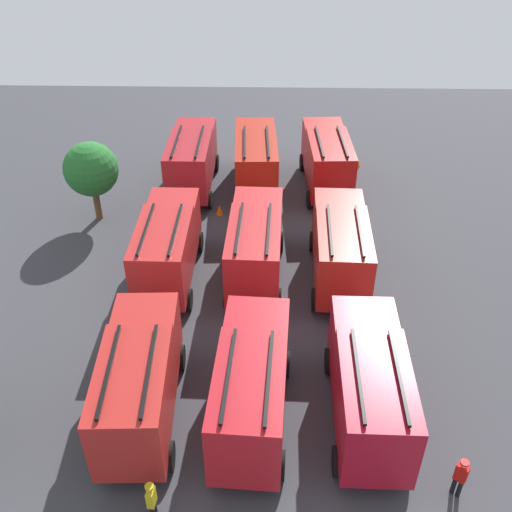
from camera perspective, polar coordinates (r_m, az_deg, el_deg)
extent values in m
plane|color=#38383D|center=(30.48, 0.00, -2.13)|extent=(55.50, 55.50, 0.00)
cube|color=#A61123|center=(24.46, 10.23, -7.85)|extent=(2.25, 2.54, 2.60)
cube|color=#8C9EAD|center=(25.02, 10.05, -5.67)|extent=(0.12, 2.13, 1.46)
cube|color=#A61123|center=(21.98, 11.25, -13.88)|extent=(4.85, 2.59, 2.90)
cube|color=black|center=(20.71, 9.84, -11.10)|extent=(4.32, 0.20, 0.12)
cube|color=black|center=(20.95, 13.64, -11.06)|extent=(4.32, 0.20, 0.12)
cube|color=silver|center=(26.10, 9.69, -7.85)|extent=(0.24, 2.38, 0.28)
cylinder|color=black|center=(25.54, 7.11, -10.03)|extent=(1.11, 0.37, 1.10)
cylinder|color=black|center=(25.88, 12.49, -10.03)|extent=(1.11, 0.37, 1.10)
cylinder|color=black|center=(22.43, 7.90, -19.06)|extent=(1.11, 0.37, 1.10)
cylinder|color=black|center=(22.81, 14.25, -18.88)|extent=(1.11, 0.37, 1.10)
cube|color=#A32119|center=(31.41, 7.89, 3.46)|extent=(2.28, 2.57, 2.60)
cube|color=#8C9EAD|center=(32.14, 7.82, 4.93)|extent=(0.15, 2.13, 1.46)
cube|color=#A32119|center=(28.44, 8.31, -0.08)|extent=(4.88, 2.66, 2.90)
cube|color=black|center=(27.49, 7.17, 2.61)|extent=(4.32, 0.26, 0.12)
cube|color=black|center=(27.63, 10.01, 2.51)|extent=(4.32, 0.26, 0.12)
cube|color=silver|center=(33.03, 7.61, 2.89)|extent=(0.28, 2.38, 0.28)
cylinder|color=black|center=(32.34, 5.53, 1.41)|extent=(1.11, 0.39, 1.10)
cylinder|color=black|center=(32.55, 9.75, 1.26)|extent=(1.11, 0.39, 1.10)
cylinder|color=black|center=(28.44, 5.76, -4.19)|extent=(1.11, 0.39, 1.10)
cylinder|color=black|center=(28.68, 10.57, -4.31)|extent=(1.11, 0.39, 1.10)
cube|color=#A11110|center=(39.73, 6.42, 10.87)|extent=(2.32, 2.60, 2.60)
cube|color=#8C9EAD|center=(40.54, 6.27, 11.90)|extent=(0.18, 2.13, 1.46)
cube|color=#A11110|center=(36.55, 7.08, 8.75)|extent=(4.91, 2.73, 2.90)
cube|color=black|center=(35.77, 6.15, 10.99)|extent=(4.32, 0.33, 0.12)
cube|color=black|center=(35.97, 8.37, 10.96)|extent=(4.32, 0.33, 0.12)
cube|color=silver|center=(41.29, 6.11, 10.14)|extent=(0.31, 2.38, 0.28)
cylinder|color=black|center=(40.44, 4.53, 9.02)|extent=(1.12, 0.40, 1.10)
cylinder|color=black|center=(40.75, 7.93, 9.00)|extent=(1.12, 0.40, 1.10)
cylinder|color=black|center=(36.17, 5.23, 5.49)|extent=(1.12, 0.40, 1.10)
cylinder|color=black|center=(36.52, 8.99, 5.49)|extent=(1.12, 0.40, 1.10)
cube|color=#AF161F|center=(24.05, 0.08, -8.03)|extent=(2.34, 2.62, 2.60)
cube|color=#8C9EAD|center=(24.61, 0.27, -5.82)|extent=(0.20, 2.13, 1.46)
cube|color=#AF161F|center=(21.57, -0.68, -14.20)|extent=(4.94, 2.78, 2.90)
cube|color=black|center=(20.44, -2.67, -11.24)|extent=(4.32, 0.37, 0.12)
cube|color=black|center=(20.35, 1.26, -11.48)|extent=(4.32, 0.37, 0.12)
cube|color=silver|center=(25.71, 0.29, -8.02)|extent=(0.34, 2.38, 0.28)
cylinder|color=black|center=(25.38, -2.63, -10.08)|extent=(1.12, 0.41, 1.10)
cylinder|color=black|center=(25.26, 2.87, -10.39)|extent=(1.12, 0.41, 1.10)
cylinder|color=black|center=(22.30, -4.19, -19.14)|extent=(1.12, 0.41, 1.10)
cylinder|color=black|center=(22.16, 2.34, -19.58)|extent=(1.12, 0.41, 1.10)
cube|color=#AF1E21|center=(31.23, 0.19, 3.63)|extent=(2.29, 2.58, 2.60)
cube|color=#8C9EAD|center=(31.96, 0.30, 5.11)|extent=(0.16, 2.13, 1.46)
cube|color=#AF1E21|center=(28.26, -0.19, 0.09)|extent=(4.89, 2.67, 2.90)
cube|color=black|center=(27.41, -1.64, 2.80)|extent=(4.32, 0.27, 0.12)
cube|color=black|center=(27.34, 1.24, 2.71)|extent=(4.32, 0.27, 0.12)
cube|color=silver|center=(32.86, 0.30, 3.05)|extent=(0.28, 2.38, 0.28)
cylinder|color=black|center=(32.33, -1.92, 1.56)|extent=(1.11, 0.39, 1.10)
cylinder|color=black|center=(32.22, 2.34, 1.42)|extent=(1.11, 0.39, 1.10)
cylinder|color=black|center=(28.44, -2.75, -4.02)|extent=(1.11, 0.39, 1.10)
cylinder|color=black|center=(28.32, 2.10, -4.20)|extent=(1.11, 0.39, 1.10)
cube|color=#A11E11|center=(39.42, -0.08, 10.89)|extent=(2.30, 2.58, 2.60)
cube|color=#8C9EAD|center=(40.24, -0.10, 11.93)|extent=(0.16, 2.13, 1.46)
cube|color=#A11E11|center=(36.21, 0.01, 8.76)|extent=(4.89, 2.68, 2.90)
cube|color=black|center=(35.51, -1.12, 11.00)|extent=(4.32, 0.29, 0.12)
cube|color=black|center=(35.54, 1.14, 11.02)|extent=(4.32, 0.29, 0.12)
cube|color=silver|center=(40.99, -0.10, 10.15)|extent=(0.29, 2.38, 0.28)
cylinder|color=black|center=(40.28, -1.81, 9.00)|extent=(1.11, 0.39, 1.10)
cylinder|color=black|center=(40.31, 1.65, 9.02)|extent=(1.11, 0.39, 1.10)
cylinder|color=black|center=(35.98, -1.87, 5.46)|extent=(1.11, 0.39, 1.10)
cylinder|color=black|center=(36.02, 1.96, 5.49)|extent=(1.11, 0.39, 1.10)
cube|color=#AA221E|center=(24.64, -10.43, -7.47)|extent=(2.30, 2.59, 2.60)
cube|color=#8C9EAD|center=(25.20, -10.21, -5.32)|extent=(0.17, 2.13, 1.46)
cube|color=#AA221E|center=(22.16, -11.65, -13.41)|extent=(4.90, 2.70, 2.90)
cube|color=black|center=(21.16, -14.03, -10.56)|extent=(4.32, 0.30, 0.12)
cube|color=black|center=(20.89, -10.29, -10.65)|extent=(4.32, 0.30, 0.12)
cube|color=silver|center=(26.28, -9.83, -7.50)|extent=(0.30, 2.38, 0.28)
cylinder|color=black|center=(26.07, -12.65, -9.62)|extent=(1.11, 0.40, 1.10)
cylinder|color=black|center=(25.70, -7.32, -9.70)|extent=(1.11, 0.40, 1.10)
cylinder|color=black|center=(23.00, -14.67, -18.33)|extent=(1.11, 0.40, 1.10)
cylinder|color=black|center=(22.57, -8.41, -18.62)|extent=(1.11, 0.40, 1.10)
cube|color=#AF2322|center=(31.47, -7.88, 3.53)|extent=(2.23, 2.52, 2.60)
cube|color=#8C9EAD|center=(32.19, -7.66, 5.00)|extent=(0.10, 2.13, 1.46)
cube|color=#AF2322|center=(28.54, -8.91, 0.01)|extent=(4.83, 2.55, 2.90)
cube|color=black|center=(27.79, -10.60, 2.65)|extent=(4.32, 0.17, 0.12)
cube|color=black|center=(27.54, -7.80, 2.62)|extent=(4.32, 0.17, 0.12)
cube|color=silver|center=(33.08, -7.42, 2.96)|extent=(0.23, 2.38, 0.28)
cylinder|color=black|center=(32.69, -9.69, 1.44)|extent=(1.10, 0.36, 1.10)
cylinder|color=black|center=(32.31, -5.51, 1.38)|extent=(1.10, 0.36, 1.10)
cylinder|color=black|center=(28.89, -11.32, -4.08)|extent=(1.10, 0.36, 1.10)
cylinder|color=black|center=(28.46, -6.59, -4.23)|extent=(1.10, 0.36, 1.10)
cube|color=maroon|center=(39.65, -5.79, 10.87)|extent=(2.23, 2.52, 2.60)
cube|color=#8C9EAD|center=(40.47, -5.64, 11.90)|extent=(0.10, 2.13, 1.46)
cube|color=maroon|center=(36.47, -6.43, 8.74)|extent=(4.83, 2.55, 2.90)
cube|color=black|center=(35.89, -7.71, 10.96)|extent=(4.32, 0.16, 0.12)
cube|color=black|center=(35.70, -5.49, 10.98)|extent=(4.32, 0.16, 0.12)
cube|color=silver|center=(41.22, -5.50, 10.13)|extent=(0.22, 2.38, 0.28)
cylinder|color=black|center=(40.67, -7.32, 9.00)|extent=(1.10, 0.36, 1.10)
cylinder|color=black|center=(40.37, -3.91, 9.00)|extent=(1.10, 0.36, 1.10)
cylinder|color=black|center=(36.44, -8.37, 5.49)|extent=(1.10, 0.36, 1.10)
cylinder|color=black|center=(36.10, -4.60, 5.46)|extent=(1.10, 0.36, 1.10)
cylinder|color=black|center=(21.69, -9.78, -22.84)|extent=(0.16, 0.16, 0.85)
cube|color=gold|center=(20.97, -10.10, -21.95)|extent=(0.44, 0.28, 0.74)
sphere|color=tan|center=(20.57, -10.25, -21.23)|extent=(0.24, 0.24, 0.24)
cylinder|color=gold|center=(20.49, -10.28, -21.08)|extent=(0.30, 0.30, 0.07)
cylinder|color=black|center=(22.92, 18.57, -20.22)|extent=(0.16, 0.16, 0.84)
cylinder|color=black|center=(22.90, 19.07, -20.45)|extent=(0.16, 0.16, 0.84)
cube|color=#B7140F|center=(22.29, 19.23, -19.19)|extent=(0.45, 0.48, 0.73)
sphere|color=beige|center=(21.91, 19.48, -18.46)|extent=(0.24, 0.24, 0.24)
cylinder|color=#B7140F|center=(21.83, 19.54, -18.31)|extent=(0.30, 0.30, 0.07)
cylinder|color=brown|center=(35.96, -15.08, 4.88)|extent=(0.39, 0.39, 1.93)
sphere|color=#236628|center=(34.88, -15.66, 8.09)|extent=(3.09, 3.09, 3.09)
cone|color=#F2600C|center=(35.48, -3.53, 4.48)|extent=(0.44, 0.44, 0.63)
cone|color=#F2600C|center=(41.40, 9.78, 8.88)|extent=(0.42, 0.42, 0.60)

